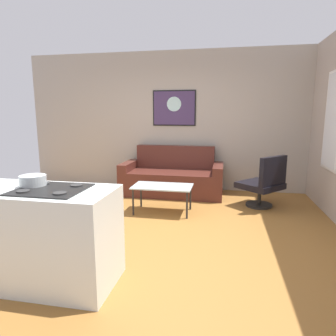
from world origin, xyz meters
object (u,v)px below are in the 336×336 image
object	(u,v)px
armchair	(264,183)
mixing_bowl	(33,181)
coffee_table	(163,188)
wall_painting	(174,108)
couch	(173,179)

from	to	relation	value
armchair	mixing_bowl	bearing A→B (deg)	-132.28
armchair	mixing_bowl	size ratio (longest dim) A/B	3.72
armchair	mixing_bowl	xyz separation A→B (m)	(-2.39, -2.63, 0.52)
armchair	mixing_bowl	world-z (taller)	mixing_bowl
coffee_table	mixing_bowl	world-z (taller)	mixing_bowl
mixing_bowl	wall_painting	distance (m)	3.79
couch	mixing_bowl	size ratio (longest dim) A/B	8.21
mixing_bowl	wall_painting	xyz separation A→B (m)	(0.68, 3.66, 0.73)
wall_painting	coffee_table	bearing A→B (deg)	-86.56
coffee_table	armchair	size ratio (longest dim) A/B	1.06
couch	wall_painting	world-z (taller)	wall_painting
coffee_table	mixing_bowl	bearing A→B (deg)	-110.79
armchair	couch	bearing A→B (deg)	160.97
coffee_table	armchair	bearing A→B (deg)	19.55
couch	wall_painting	distance (m)	1.45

